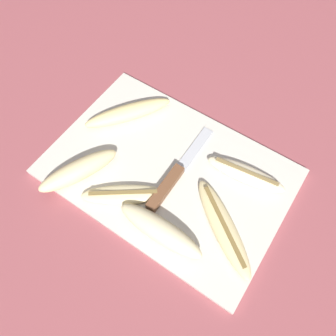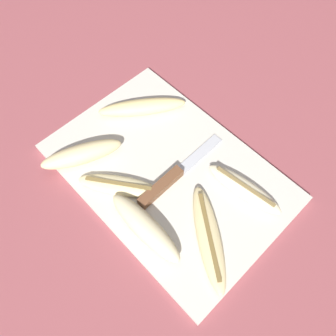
# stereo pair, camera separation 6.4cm
# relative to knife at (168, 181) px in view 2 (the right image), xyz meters

# --- Properties ---
(ground_plane) EXTENTS (4.00, 4.00, 0.00)m
(ground_plane) POSITION_rel_knife_xyz_m (-0.02, 0.02, -0.02)
(ground_plane) COLOR #93474C
(cutting_board) EXTENTS (0.47, 0.32, 0.01)m
(cutting_board) POSITION_rel_knife_xyz_m (-0.02, 0.02, -0.01)
(cutting_board) COLOR beige
(cutting_board) RESTS_ON ground_plane
(knife) EXTENTS (0.02, 0.22, 0.02)m
(knife) POSITION_rel_knife_xyz_m (0.00, 0.00, 0.00)
(knife) COLOR brown
(knife) RESTS_ON cutting_board
(banana_bright_far) EXTENTS (0.16, 0.06, 0.02)m
(banana_bright_far) POSITION_rel_knife_xyz_m (0.11, 0.09, 0.00)
(banana_bright_far) COLOR beige
(banana_bright_far) RESTS_ON cutting_board
(banana_soft_right) EXTENTS (0.15, 0.13, 0.02)m
(banana_soft_right) POSITION_rel_knife_xyz_m (-0.06, -0.07, 0.00)
(banana_soft_right) COLOR beige
(banana_soft_right) RESTS_ON cutting_board
(banana_ripe_center) EXTENTS (0.11, 0.17, 0.04)m
(banana_ripe_center) POSITION_rel_knife_xyz_m (-0.16, -0.09, 0.01)
(banana_ripe_center) COLOR beige
(banana_ripe_center) RESTS_ON cutting_board
(banana_golden_short) EXTENTS (0.14, 0.18, 0.03)m
(banana_golden_short) POSITION_rel_knife_xyz_m (-0.16, 0.08, 0.01)
(banana_golden_short) COLOR #EDD689
(banana_golden_short) RESTS_ON cutting_board
(banana_mellow_near) EXTENTS (0.19, 0.15, 0.02)m
(banana_mellow_near) POSITION_rel_knife_xyz_m (0.13, -0.03, 0.00)
(banana_mellow_near) COLOR beige
(banana_mellow_near) RESTS_ON cutting_board
(banana_cream_curved) EXTENTS (0.17, 0.04, 0.04)m
(banana_cream_curved) POSITION_rel_knife_xyz_m (0.04, -0.10, 0.01)
(banana_cream_curved) COLOR beige
(banana_cream_curved) RESTS_ON cutting_board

